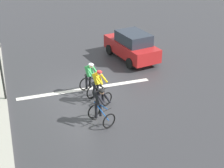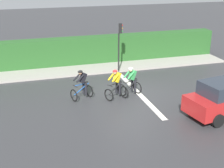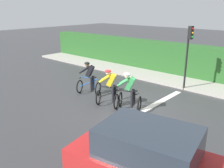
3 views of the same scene
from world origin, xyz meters
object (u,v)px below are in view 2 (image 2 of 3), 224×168
cyclist_mid (131,82)px  traffic_light_near_crossing (120,40)px  cyclist_second (116,85)px  cyclist_lead (82,85)px

cyclist_mid → traffic_light_near_crossing: 4.38m
cyclist_second → cyclist_mid: same height
cyclist_mid → traffic_light_near_crossing: bearing=-8.5°
cyclist_lead → cyclist_mid: bearing=-96.2°
cyclist_second → traffic_light_near_crossing: bearing=-20.2°
cyclist_second → traffic_light_near_crossing: (4.23, -1.55, 1.43)m
cyclist_second → cyclist_lead: bearing=76.5°
cyclist_second → traffic_light_near_crossing: traffic_light_near_crossing is taller
cyclist_lead → traffic_light_near_crossing: bearing=-41.4°
cyclist_second → cyclist_mid: bearing=-82.0°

